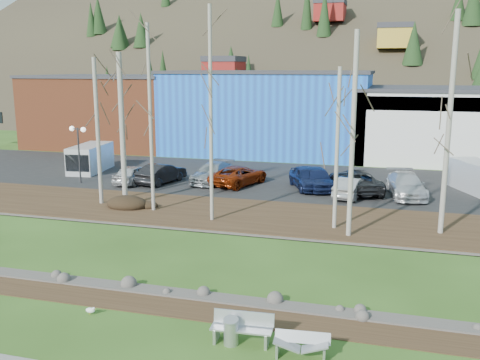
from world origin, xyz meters
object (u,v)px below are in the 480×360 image
(car_3, at_px, (212,173))
(seagull, at_px, (91,310))
(litter_bin, at_px, (231,333))
(car_2, at_px, (239,175))
(bench_damaged, at_px, (301,345))
(car_4, at_px, (317,178))
(car_0, at_px, (133,174))
(street_lamp, at_px, (78,139))
(car_1, at_px, (162,173))
(car_7, at_px, (406,185))
(bench_intact, at_px, (242,328))
(van_grey, at_px, (89,158))
(car_8, at_px, (307,178))
(car_6, at_px, (355,181))
(car_5, at_px, (350,187))
(van_white, at_px, (480,178))

(car_3, bearing_deg, seagull, -77.39)
(litter_bin, height_order, car_3, car_3)
(seagull, bearing_deg, car_2, 98.57)
(bench_damaged, distance_m, car_4, 22.47)
(bench_damaged, xyz_separation_m, litter_bin, (-2.26, 0.11, 0.03))
(car_0, xyz_separation_m, car_2, (7.71, 1.63, 0.03))
(seagull, xyz_separation_m, car_0, (-8.32, 19.86, 0.66))
(street_lamp, bearing_deg, car_3, 34.22)
(car_1, bearing_deg, car_7, -165.31)
(bench_intact, relative_size, van_grey, 0.38)
(street_lamp, bearing_deg, bench_damaged, -27.43)
(van_grey, bearing_deg, car_4, -11.65)
(seagull, height_order, car_2, car_2)
(car_8, bearing_deg, car_3, 153.96)
(street_lamp, height_order, car_6, street_lamp)
(car_4, relative_size, car_8, 1.00)
(car_4, height_order, car_5, car_4)
(street_lamp, relative_size, car_6, 0.74)
(car_2, xyz_separation_m, car_8, (5.04, 0.06, 0.08))
(car_0, xyz_separation_m, car_8, (12.75, 1.69, 0.11))
(seagull, distance_m, car_8, 22.02)
(car_5, relative_size, van_grey, 0.79)
(litter_bin, xyz_separation_m, car_5, (2.17, 20.48, 0.42))
(car_0, height_order, car_8, car_8)
(car_5, xyz_separation_m, car_7, (3.56, 1.27, 0.09))
(seagull, relative_size, car_4, 0.09)
(street_lamp, distance_m, car_8, 17.06)
(street_lamp, bearing_deg, car_0, 30.28)
(car_2, distance_m, car_3, 2.21)
(litter_bin, distance_m, car_1, 24.19)
(car_2, relative_size, car_8, 1.10)
(car_1, relative_size, car_4, 0.96)
(car_6, xyz_separation_m, car_8, (-3.35, 0.14, 0.00))
(seagull, xyz_separation_m, car_6, (7.79, 21.42, 0.76))
(van_grey, bearing_deg, car_0, -36.87)
(street_lamp, xyz_separation_m, van_grey, (-1.68, 4.10, -2.23))
(bench_damaged, height_order, car_7, car_7)
(car_6, bearing_deg, litter_bin, 62.70)
(car_3, xyz_separation_m, car_7, (13.93, -0.73, 0.05))
(car_6, distance_m, car_7, 3.37)
(car_2, xyz_separation_m, car_3, (-2.18, 0.34, 0.01))
(car_6, relative_size, car_8, 1.22)
(bench_intact, distance_m, bench_damaged, 1.99)
(car_6, bearing_deg, car_0, -15.63)
(street_lamp, bearing_deg, litter_bin, -30.72)
(bench_damaged, height_order, van_white, van_white)
(car_1, bearing_deg, litter_bin, 131.73)
(bench_damaged, bearing_deg, car_5, 84.81)
(car_0, height_order, van_white, van_white)
(bench_damaged, xyz_separation_m, van_white, (8.41, 24.38, 0.80))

